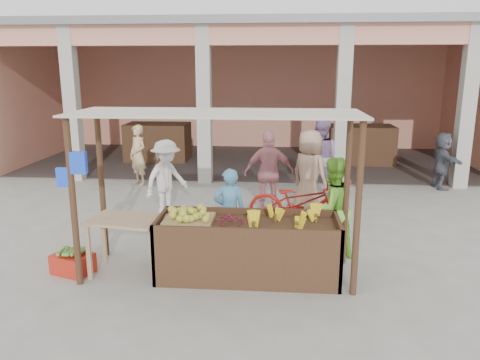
# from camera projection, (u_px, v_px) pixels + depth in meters

# --- Properties ---
(ground) EXTENTS (60.00, 60.00, 0.00)m
(ground) POSITION_uv_depth(u_px,v_px,m) (214.00, 275.00, 6.90)
(ground) COLOR gray
(ground) RESTS_ON ground
(market_building) EXTENTS (14.40, 6.40, 4.20)m
(market_building) POSITION_uv_depth(u_px,v_px,m) (253.00, 76.00, 14.90)
(market_building) COLOR #E49077
(market_building) RESTS_ON ground
(fruit_stall) EXTENTS (2.60, 0.95, 0.80)m
(fruit_stall) POSITION_uv_depth(u_px,v_px,m) (248.00, 250.00, 6.77)
(fruit_stall) COLOR #492D1D
(fruit_stall) RESTS_ON ground
(stall_awning) EXTENTS (4.09, 1.35, 2.39)m
(stall_awning) POSITION_uv_depth(u_px,v_px,m) (212.00, 141.00, 6.49)
(stall_awning) COLOR #492D1D
(stall_awning) RESTS_ON ground
(banana_heap) EXTENTS (1.01, 0.55, 0.18)m
(banana_heap) POSITION_uv_depth(u_px,v_px,m) (284.00, 219.00, 6.62)
(banana_heap) COLOR yellow
(banana_heap) RESTS_ON fruit_stall
(melon_tray) EXTENTS (0.70, 0.61, 0.19)m
(melon_tray) POSITION_uv_depth(u_px,v_px,m) (189.00, 216.00, 6.76)
(melon_tray) COLOR #A18353
(melon_tray) RESTS_ON fruit_stall
(berry_heap) EXTENTS (0.48, 0.39, 0.15)m
(berry_heap) POSITION_uv_depth(u_px,v_px,m) (229.00, 218.00, 6.69)
(berry_heap) COLOR maroon
(berry_heap) RESTS_ON fruit_stall
(side_table) EXTENTS (1.13, 0.84, 0.84)m
(side_table) POSITION_uv_depth(u_px,v_px,m) (126.00, 228.00, 6.84)
(side_table) COLOR tan
(side_table) RESTS_ON ground
(papaya_pile) EXTENTS (0.64, 0.36, 0.18)m
(papaya_pile) POSITION_uv_depth(u_px,v_px,m) (125.00, 212.00, 6.79)
(papaya_pile) COLOR #417E29
(papaya_pile) RESTS_ON side_table
(red_crate) EXTENTS (0.66, 0.57, 0.29)m
(red_crate) POSITION_uv_depth(u_px,v_px,m) (73.00, 263.00, 6.94)
(red_crate) COLOR red
(red_crate) RESTS_ON ground
(plantain_bundle) EXTENTS (0.42, 0.29, 0.08)m
(plantain_bundle) POSITION_uv_depth(u_px,v_px,m) (72.00, 252.00, 6.89)
(plantain_bundle) COLOR #588E33
(plantain_bundle) RESTS_ON red_crate
(produce_sacks) EXTENTS (0.88, 0.66, 0.54)m
(produce_sacks) POSITION_uv_depth(u_px,v_px,m) (348.00, 176.00, 11.94)
(produce_sacks) COLOR brown
(produce_sacks) RESTS_ON ground
(vendor_blue) EXTENTS (0.64, 0.52, 1.52)m
(vendor_blue) POSITION_uv_depth(u_px,v_px,m) (230.00, 209.00, 7.53)
(vendor_blue) COLOR #4D90BF
(vendor_blue) RESTS_ON ground
(vendor_green) EXTENTS (0.96, 0.82, 1.73)m
(vendor_green) POSITION_uv_depth(u_px,v_px,m) (332.00, 206.00, 7.34)
(vendor_green) COLOR #7ED33A
(vendor_green) RESTS_ON ground
(motorcycle) EXTENTS (0.89, 2.06, 1.05)m
(motorcycle) POSITION_uv_depth(u_px,v_px,m) (299.00, 201.00, 8.80)
(motorcycle) COLOR maroon
(motorcycle) RESTS_ON ground
(shopper_a) EXTENTS (1.09, 1.21, 1.71)m
(shopper_a) POSITION_uv_depth(u_px,v_px,m) (166.00, 176.00, 9.37)
(shopper_a) COLOR white
(shopper_a) RESTS_ON ground
(shopper_b) EXTENTS (1.17, 0.74, 1.86)m
(shopper_b) POSITION_uv_depth(u_px,v_px,m) (269.00, 170.00, 9.57)
(shopper_b) COLOR #D2818A
(shopper_b) RESTS_ON ground
(shopper_c) EXTENTS (1.11, 1.10, 1.96)m
(shopper_c) POSITION_uv_depth(u_px,v_px,m) (309.00, 169.00, 9.40)
(shopper_c) COLOR tan
(shopper_c) RESTS_ON ground
(shopper_d) EXTENTS (0.72, 1.45, 1.51)m
(shopper_d) POSITION_uv_depth(u_px,v_px,m) (442.00, 159.00, 11.61)
(shopper_d) COLOR #50525E
(shopper_d) RESTS_ON ground
(shopper_e) EXTENTS (0.76, 0.74, 1.62)m
(shopper_e) POSITION_uv_depth(u_px,v_px,m) (138.00, 154.00, 11.97)
(shopper_e) COLOR tan
(shopper_e) RESTS_ON ground
(shopper_f) EXTENTS (1.06, 0.74, 1.98)m
(shopper_f) POSITION_uv_depth(u_px,v_px,m) (320.00, 154.00, 11.00)
(shopper_f) COLOR #97749F
(shopper_f) RESTS_ON ground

